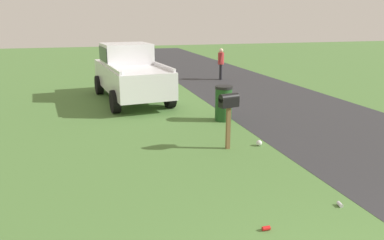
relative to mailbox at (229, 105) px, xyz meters
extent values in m
cube|color=#2D2D30|center=(0.02, -3.66, -1.06)|extent=(60.00, 5.14, 0.01)
cube|color=brown|center=(0.00, 0.00, -0.56)|extent=(0.09, 0.09, 1.02)
cube|color=black|center=(0.00, 0.00, 0.07)|extent=(0.30, 0.49, 0.22)
cylinder|color=black|center=(0.00, 0.00, 0.18)|extent=(0.30, 0.49, 0.20)
cube|color=red|center=(0.11, 0.00, 0.13)|extent=(0.02, 0.04, 0.18)
cube|color=silver|center=(6.04, 1.53, -0.19)|extent=(5.27, 2.44, 0.90)
cube|color=silver|center=(6.65, 1.60, 0.64)|extent=(1.91, 1.92, 0.76)
cube|color=black|center=(6.65, 1.60, 0.64)|extent=(1.87, 1.95, 0.53)
cube|color=silver|center=(4.83, 2.27, 0.32)|extent=(2.64, 0.37, 0.12)
cube|color=silver|center=(5.02, 0.54, 0.32)|extent=(2.64, 0.37, 0.12)
cylinder|color=black|center=(7.60, 2.66, -0.69)|extent=(0.78, 0.34, 0.76)
cylinder|color=black|center=(7.81, 0.78, -0.69)|extent=(0.78, 0.34, 0.76)
cylinder|color=black|center=(4.26, 2.29, -0.69)|extent=(0.78, 0.34, 0.76)
cylinder|color=black|center=(4.47, 0.40, -0.69)|extent=(0.78, 0.34, 0.76)
cylinder|color=#1E4C1E|center=(2.39, -0.79, -0.58)|extent=(0.50, 0.50, 0.98)
cylinder|color=black|center=(2.39, -0.79, -0.04)|extent=(0.53, 0.53, 0.08)
cylinder|color=black|center=(9.60, -3.39, -0.68)|extent=(0.14, 0.14, 0.77)
cylinder|color=black|center=(9.73, -3.43, -0.68)|extent=(0.14, 0.14, 0.77)
cylinder|color=#B23333|center=(9.67, -3.41, 0.00)|extent=(0.30, 0.30, 0.58)
sphere|color=beige|center=(9.67, -3.41, 0.39)|extent=(0.21, 0.21, 0.21)
cylinder|color=#B23333|center=(9.48, -3.34, 0.03)|extent=(0.09, 0.17, 0.53)
cylinder|color=#B23333|center=(9.86, -3.47, 0.03)|extent=(0.09, 0.17, 0.53)
cylinder|color=red|center=(-3.47, 0.76, -1.04)|extent=(0.07, 0.12, 0.07)
sphere|color=silver|center=(-0.03, -0.81, -1.00)|extent=(0.14, 0.14, 0.14)
cylinder|color=silver|center=(-3.16, -0.76, -1.04)|extent=(0.13, 0.09, 0.07)
camera|label=1|loc=(-7.81, 3.15, 1.96)|focal=34.59mm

